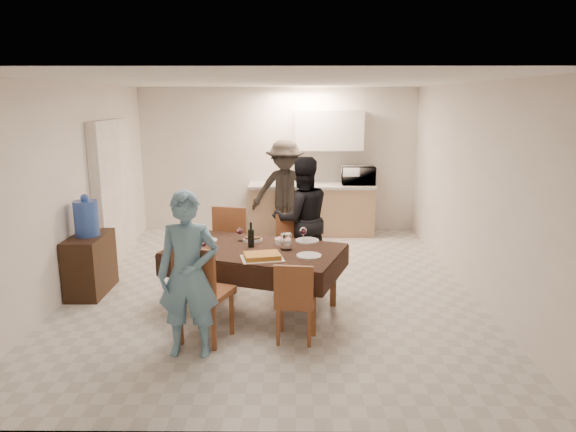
{
  "coord_description": "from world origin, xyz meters",
  "views": [
    {
      "loc": [
        0.24,
        -6.33,
        2.4
      ],
      "look_at": [
        0.2,
        -0.3,
        1.01
      ],
      "focal_mm": 32.0,
      "sensor_mm": 36.0,
      "label": 1
    }
  ],
  "objects_px": {
    "wine_bottle": "(251,235)",
    "person_kitchen": "(285,191)",
    "water_pitcher": "(286,242)",
    "microwave": "(358,175)",
    "console": "(90,264)",
    "savoury_tart": "(262,256)",
    "person_near": "(188,275)",
    "person_far": "(302,219)",
    "dining_table": "(255,251)",
    "water_jug": "(86,218)"
  },
  "relations": [
    {
      "from": "dining_table",
      "to": "savoury_tart",
      "type": "height_order",
      "value": "savoury_tart"
    },
    {
      "from": "console",
      "to": "wine_bottle",
      "type": "xyz_separation_m",
      "value": [
        2.06,
        -0.48,
        0.52
      ]
    },
    {
      "from": "water_pitcher",
      "to": "person_far",
      "type": "bearing_deg",
      "value": 79.7
    },
    {
      "from": "console",
      "to": "person_near",
      "type": "relative_size",
      "value": 0.51
    },
    {
      "from": "console",
      "to": "person_kitchen",
      "type": "bearing_deg",
      "value": 45.54
    },
    {
      "from": "dining_table",
      "to": "console",
      "type": "bearing_deg",
      "value": -174.74
    },
    {
      "from": "wine_bottle",
      "to": "water_pitcher",
      "type": "bearing_deg",
      "value": -14.04
    },
    {
      "from": "dining_table",
      "to": "water_pitcher",
      "type": "distance_m",
      "value": 0.38
    },
    {
      "from": "dining_table",
      "to": "wine_bottle",
      "type": "bearing_deg",
      "value": 154.29
    },
    {
      "from": "person_near",
      "to": "savoury_tart",
      "type": "bearing_deg",
      "value": 46.16
    },
    {
      "from": "water_pitcher",
      "to": "water_jug",
      "type": "bearing_deg",
      "value": 166.79
    },
    {
      "from": "dining_table",
      "to": "savoury_tart",
      "type": "relative_size",
      "value": 4.94
    },
    {
      "from": "wine_bottle",
      "to": "microwave",
      "type": "relative_size",
      "value": 0.5
    },
    {
      "from": "water_jug",
      "to": "water_pitcher",
      "type": "relative_size",
      "value": 2.34
    },
    {
      "from": "wine_bottle",
      "to": "water_pitcher",
      "type": "xyz_separation_m",
      "value": [
        0.4,
        -0.1,
        -0.05
      ]
    },
    {
      "from": "wine_bottle",
      "to": "person_kitchen",
      "type": "relative_size",
      "value": 0.17
    },
    {
      "from": "dining_table",
      "to": "person_far",
      "type": "bearing_deg",
      "value": 81.64
    },
    {
      "from": "console",
      "to": "water_pitcher",
      "type": "height_order",
      "value": "water_pitcher"
    },
    {
      "from": "dining_table",
      "to": "person_kitchen",
      "type": "relative_size",
      "value": 1.25
    },
    {
      "from": "person_near",
      "to": "person_kitchen",
      "type": "relative_size",
      "value": 0.92
    },
    {
      "from": "console",
      "to": "wine_bottle",
      "type": "relative_size",
      "value": 2.74
    },
    {
      "from": "microwave",
      "to": "savoury_tart",
      "type": "bearing_deg",
      "value": 68.65
    },
    {
      "from": "savoury_tart",
      "to": "person_near",
      "type": "distance_m",
      "value": 0.93
    },
    {
      "from": "wine_bottle",
      "to": "microwave",
      "type": "xyz_separation_m",
      "value": [
        1.64,
        3.38,
        0.18
      ]
    },
    {
      "from": "savoury_tart",
      "to": "wine_bottle",
      "type": "bearing_deg",
      "value": 109.23
    },
    {
      "from": "wine_bottle",
      "to": "microwave",
      "type": "distance_m",
      "value": 3.76
    },
    {
      "from": "water_pitcher",
      "to": "person_far",
      "type": "height_order",
      "value": "person_far"
    },
    {
      "from": "person_kitchen",
      "to": "microwave",
      "type": "bearing_deg",
      "value": 19.2
    },
    {
      "from": "wine_bottle",
      "to": "person_near",
      "type": "distance_m",
      "value": 1.21
    },
    {
      "from": "dining_table",
      "to": "person_far",
      "type": "height_order",
      "value": "person_far"
    },
    {
      "from": "console",
      "to": "savoury_tart",
      "type": "relative_size",
      "value": 1.84
    },
    {
      "from": "dining_table",
      "to": "water_pitcher",
      "type": "xyz_separation_m",
      "value": [
        0.35,
        -0.05,
        0.13
      ]
    },
    {
      "from": "person_far",
      "to": "person_near",
      "type": "bearing_deg",
      "value": 44.77
    },
    {
      "from": "console",
      "to": "water_pitcher",
      "type": "xyz_separation_m",
      "value": [
        2.46,
        -0.58,
        0.46
      ]
    },
    {
      "from": "microwave",
      "to": "person_far",
      "type": "height_order",
      "value": "person_far"
    },
    {
      "from": "console",
      "to": "wine_bottle",
      "type": "height_order",
      "value": "wine_bottle"
    },
    {
      "from": "wine_bottle",
      "to": "savoury_tart",
      "type": "relative_size",
      "value": 0.67
    },
    {
      "from": "person_far",
      "to": "person_kitchen",
      "type": "xyz_separation_m",
      "value": [
        -0.25,
        1.93,
        0.03
      ]
    },
    {
      "from": "wine_bottle",
      "to": "person_kitchen",
      "type": "xyz_separation_m",
      "value": [
        0.35,
        2.93,
        -0.03
      ]
    },
    {
      "from": "water_pitcher",
      "to": "microwave",
      "type": "distance_m",
      "value": 3.7
    },
    {
      "from": "person_kitchen",
      "to": "wine_bottle",
      "type": "bearing_deg",
      "value": -96.76
    },
    {
      "from": "savoury_tart",
      "to": "person_near",
      "type": "relative_size",
      "value": 0.27
    },
    {
      "from": "console",
      "to": "person_far",
      "type": "relative_size",
      "value": 0.48
    },
    {
      "from": "water_jug",
      "to": "person_kitchen",
      "type": "height_order",
      "value": "person_kitchen"
    },
    {
      "from": "water_pitcher",
      "to": "person_near",
      "type": "xyz_separation_m",
      "value": [
        -0.9,
        -1.0,
        -0.04
      ]
    },
    {
      "from": "console",
      "to": "wine_bottle",
      "type": "bearing_deg",
      "value": -13.05
    },
    {
      "from": "water_jug",
      "to": "person_near",
      "type": "relative_size",
      "value": 0.28
    },
    {
      "from": "savoury_tart",
      "to": "microwave",
      "type": "bearing_deg",
      "value": 68.65
    },
    {
      "from": "water_pitcher",
      "to": "savoury_tart",
      "type": "bearing_deg",
      "value": -127.15
    },
    {
      "from": "dining_table",
      "to": "console",
      "type": "height_order",
      "value": "console"
    }
  ]
}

